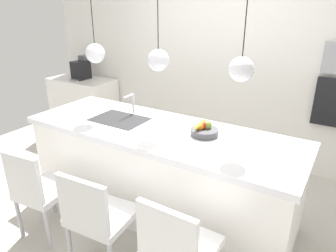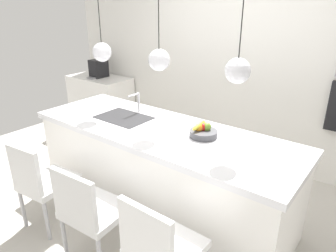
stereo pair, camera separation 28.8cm
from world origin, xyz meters
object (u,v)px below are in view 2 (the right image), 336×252
(fruit_bowl, at_px, (203,131))
(chair_middle, at_px, (90,209))
(chair_far, at_px, (160,248))
(coffee_machine, at_px, (99,68))
(chair_near, at_px, (42,181))

(fruit_bowl, bearing_deg, chair_middle, -114.25)
(chair_far, bearing_deg, coffee_machine, 145.07)
(coffee_machine, bearing_deg, chair_middle, -42.42)
(fruit_bowl, relative_size, chair_far, 0.27)
(chair_near, height_order, chair_far, chair_far)
(coffee_machine, height_order, chair_far, coffee_machine)
(chair_near, xyz_separation_m, chair_far, (1.42, 0.00, 0.03))
(chair_near, bearing_deg, chair_far, 0.02)
(fruit_bowl, xyz_separation_m, chair_far, (0.29, -0.98, -0.44))
(chair_middle, bearing_deg, chair_near, -179.95)
(chair_near, bearing_deg, coffee_machine, 127.80)
(chair_near, xyz_separation_m, chair_middle, (0.69, 0.00, -0.00))
(coffee_machine, height_order, chair_middle, coffee_machine)
(coffee_machine, relative_size, chair_middle, 0.43)
(fruit_bowl, distance_m, coffee_machine, 3.06)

